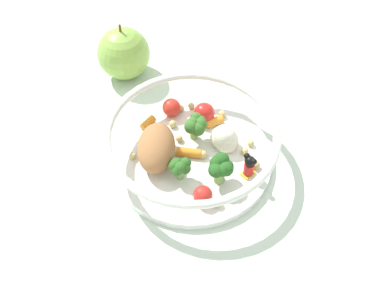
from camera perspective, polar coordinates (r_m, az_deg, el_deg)
ground_plane at (r=0.62m, az=-1.29°, el=-2.35°), size 2.40×2.40×0.00m
food_container at (r=0.60m, az=0.10°, el=-0.06°), size 0.23×0.23×0.06m
loose_apple at (r=0.73m, az=-8.63°, el=11.25°), size 0.08×0.08×0.09m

